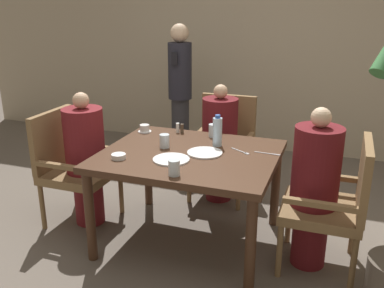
{
  "coord_description": "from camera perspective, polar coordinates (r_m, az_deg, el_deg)",
  "views": [
    {
      "loc": [
        1.01,
        -2.77,
        1.79
      ],
      "look_at": [
        0.0,
        0.05,
        0.78
      ],
      "focal_mm": 40.0,
      "sensor_mm": 36.0,
      "label": 1
    }
  ],
  "objects": [
    {
      "name": "dining_table",
      "position": [
        3.17,
        -0.33,
        -2.6
      ],
      "size": [
        1.27,
        1.08,
        0.73
      ],
      "color": "#422819",
      "rests_on": "ground_plane"
    },
    {
      "name": "plate_main_left",
      "position": [
        3.12,
        1.71,
        -1.18
      ],
      "size": [
        0.26,
        0.26,
        0.01
      ],
      "color": "white",
      "rests_on": "dining_table"
    },
    {
      "name": "glass_tall_mid",
      "position": [
        3.5,
        2.84,
        1.82
      ],
      "size": [
        0.07,
        0.07,
        0.1
      ],
      "color": "silver",
      "rests_on": "dining_table"
    },
    {
      "name": "wall_back",
      "position": [
        5.3,
        8.91,
        14.18
      ],
      "size": [
        8.0,
        0.06,
        2.8
      ],
      "color": "tan",
      "rests_on": "ground_plane"
    },
    {
      "name": "diner_in_far_chair",
      "position": [
        3.91,
        3.69,
        0.27
      ],
      "size": [
        0.32,
        0.32,
        1.09
      ],
      "color": "#5B1419",
      "rests_on": "ground_plane"
    },
    {
      "name": "diner_in_right_chair",
      "position": [
        3.02,
        15.98,
        -5.59
      ],
      "size": [
        0.32,
        0.32,
        1.15
      ],
      "color": "#5B1419",
      "rests_on": "ground_plane"
    },
    {
      "name": "teacup_with_saucer",
      "position": [
        3.64,
        -6.34,
        2.04
      ],
      "size": [
        0.11,
        0.11,
        0.06
      ],
      "color": "white",
      "rests_on": "dining_table"
    },
    {
      "name": "knife_beside_plate",
      "position": [
        3.16,
        10.2,
        -1.27
      ],
      "size": [
        0.19,
        0.02,
        0.0
      ],
      "color": "silver",
      "rests_on": "dining_table"
    },
    {
      "name": "plate_main_right",
      "position": [
        2.99,
        -2.79,
        -2.07
      ],
      "size": [
        0.26,
        0.26,
        0.01
      ],
      "color": "white",
      "rests_on": "dining_table"
    },
    {
      "name": "standing_host",
      "position": [
        4.87,
        -1.6,
        7.32
      ],
      "size": [
        0.26,
        0.3,
        1.56
      ],
      "color": "#2D2D33",
      "rests_on": "ground_plane"
    },
    {
      "name": "glass_tall_far",
      "position": [
        3.24,
        -3.69,
        0.4
      ],
      "size": [
        0.07,
        0.07,
        0.1
      ],
      "color": "silver",
      "rests_on": "dining_table"
    },
    {
      "name": "diner_in_left_chair",
      "position": [
        3.58,
        -13.99,
        -1.83
      ],
      "size": [
        0.32,
        0.32,
        1.12
      ],
      "color": "maroon",
      "rests_on": "ground_plane"
    },
    {
      "name": "ground_plane",
      "position": [
        3.45,
        -0.31,
        -12.65
      ],
      "size": [
        16.0,
        16.0,
        0.0
      ],
      "primitive_type": "plane",
      "color": "#60564C"
    },
    {
      "name": "salt_shaker",
      "position": [
        3.6,
        -1.92,
        2.17
      ],
      "size": [
        0.03,
        0.03,
        0.08
      ],
      "color": "white",
      "rests_on": "dining_table"
    },
    {
      "name": "water_bottle",
      "position": [
        3.26,
        3.41,
        1.67
      ],
      "size": [
        0.07,
        0.07,
        0.24
      ],
      "color": "silver",
      "rests_on": "dining_table"
    },
    {
      "name": "bowl_small",
      "position": [
        3.05,
        -9.76,
        -1.64
      ],
      "size": [
        0.1,
        0.1,
        0.04
      ],
      "color": "white",
      "rests_on": "dining_table"
    },
    {
      "name": "glass_tall_near",
      "position": [
        2.72,
        -2.4,
        -3.18
      ],
      "size": [
        0.07,
        0.07,
        0.1
      ],
      "color": "silver",
      "rests_on": "dining_table"
    },
    {
      "name": "chair_right_side",
      "position": [
        3.05,
        18.58,
        -7.17
      ],
      "size": [
        0.53,
        0.53,
        0.94
      ],
      "color": "brown",
      "rests_on": "ground_plane"
    },
    {
      "name": "pepper_shaker",
      "position": [
        3.59,
        -1.34,
        2.08
      ],
      "size": [
        0.03,
        0.03,
        0.08
      ],
      "color": "#4C3D2D",
      "rests_on": "dining_table"
    },
    {
      "name": "chair_far_side",
      "position": [
        4.06,
        4.25,
        0.23
      ],
      "size": [
        0.53,
        0.53,
        0.94
      ],
      "color": "brown",
      "rests_on": "ground_plane"
    },
    {
      "name": "fork_beside_plate",
      "position": [
        3.17,
        6.67,
        -1.03
      ],
      "size": [
        0.16,
        0.11,
        0.0
      ],
      "color": "silver",
      "rests_on": "dining_table"
    },
    {
      "name": "chair_left_side",
      "position": [
        3.68,
        -15.8,
        -2.42
      ],
      "size": [
        0.53,
        0.53,
        0.94
      ],
      "color": "brown",
      "rests_on": "ground_plane"
    }
  ]
}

